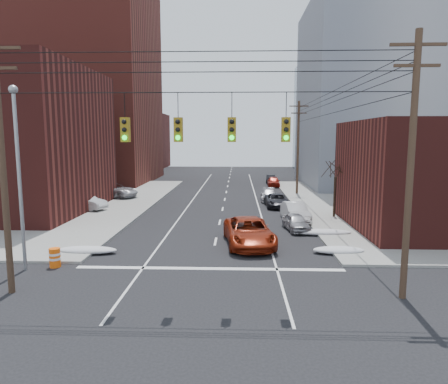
# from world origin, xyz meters

# --- Properties ---
(ground) EXTENTS (160.00, 160.00, 0.00)m
(ground) POSITION_xyz_m (0.00, 0.00, 0.00)
(ground) COLOR black
(ground) RESTS_ON ground
(building_brick_tall) EXTENTS (24.00, 20.00, 30.00)m
(building_brick_tall) POSITION_xyz_m (-24.00, 48.00, 15.00)
(building_brick_tall) COLOR maroon
(building_brick_tall) RESTS_ON ground
(building_brick_far) EXTENTS (22.00, 18.00, 12.00)m
(building_brick_far) POSITION_xyz_m (-26.00, 74.00, 6.00)
(building_brick_far) COLOR #4E1A17
(building_brick_far) RESTS_ON ground
(building_office) EXTENTS (22.00, 20.00, 25.00)m
(building_office) POSITION_xyz_m (22.00, 44.00, 12.50)
(building_office) COLOR gray
(building_office) RESTS_ON ground
(building_glass) EXTENTS (20.00, 18.00, 22.00)m
(building_glass) POSITION_xyz_m (24.00, 70.00, 11.00)
(building_glass) COLOR gray
(building_glass) RESTS_ON ground
(utility_pole_left) EXTENTS (2.20, 0.28, 11.00)m
(utility_pole_left) POSITION_xyz_m (-8.50, 3.00, 5.78)
(utility_pole_left) COLOR #473323
(utility_pole_left) RESTS_ON ground
(utility_pole_right) EXTENTS (2.20, 0.28, 11.00)m
(utility_pole_right) POSITION_xyz_m (8.50, 3.00, 5.78)
(utility_pole_right) COLOR #473323
(utility_pole_right) RESTS_ON ground
(utility_pole_far) EXTENTS (2.20, 0.28, 11.00)m
(utility_pole_far) POSITION_xyz_m (8.50, 34.00, 5.78)
(utility_pole_far) COLOR #473323
(utility_pole_far) RESTS_ON ground
(traffic_signals) EXTENTS (17.00, 0.42, 2.02)m
(traffic_signals) POSITION_xyz_m (0.10, 2.97, 7.17)
(traffic_signals) COLOR black
(traffic_signals) RESTS_ON ground
(street_light) EXTENTS (0.44, 0.44, 9.32)m
(street_light) POSITION_xyz_m (-9.50, 6.00, 5.54)
(street_light) COLOR gray
(street_light) RESTS_ON ground
(bare_tree) EXTENTS (2.09, 2.20, 4.93)m
(bare_tree) POSITION_xyz_m (9.59, 20.00, 2.32)
(bare_tree) COLOR black
(bare_tree) RESTS_ON ground
(snow_nw) EXTENTS (3.50, 1.08, 0.42)m
(snow_nw) POSITION_xyz_m (-7.40, 9.00, 0.21)
(snow_nw) COLOR silver
(snow_nw) RESTS_ON ground
(snow_ne) EXTENTS (3.00, 1.08, 0.42)m
(snow_ne) POSITION_xyz_m (7.40, 9.50, 0.21)
(snow_ne) COLOR silver
(snow_ne) RESTS_ON ground
(snow_east_far) EXTENTS (4.00, 1.08, 0.42)m
(snow_east_far) POSITION_xyz_m (7.40, 14.00, 0.21)
(snow_east_far) COLOR silver
(snow_east_far) RESTS_ON ground
(red_pickup) EXTENTS (3.52, 6.40, 1.70)m
(red_pickup) POSITION_xyz_m (2.17, 11.23, 0.85)
(red_pickup) COLOR maroon
(red_pickup) RESTS_ON ground
(parked_car_a) EXTENTS (1.95, 3.80, 1.24)m
(parked_car_a) POSITION_xyz_m (5.73, 15.36, 0.62)
(parked_car_a) COLOR #9D9DA1
(parked_car_a) RESTS_ON ground
(parked_car_b) EXTENTS (2.04, 4.78, 1.53)m
(parked_car_b) POSITION_xyz_m (6.15, 18.65, 0.77)
(parked_car_b) COLOR silver
(parked_car_b) RESTS_ON ground
(parked_car_c) EXTENTS (2.29, 4.70, 1.29)m
(parked_car_c) POSITION_xyz_m (5.28, 25.29, 0.64)
(parked_car_c) COLOR black
(parked_car_c) RESTS_ON ground
(parked_car_d) EXTENTS (1.88, 4.36, 1.25)m
(parked_car_d) POSITION_xyz_m (4.80, 29.14, 0.63)
(parked_car_d) COLOR #9E9EA2
(parked_car_d) RESTS_ON ground
(parked_car_e) EXTENTS (1.81, 4.16, 1.40)m
(parked_car_e) POSITION_xyz_m (6.40, 41.85, 0.70)
(parked_car_e) COLOR maroon
(parked_car_e) RESTS_ON ground
(parked_car_f) EXTENTS (1.69, 3.82, 1.22)m
(parked_car_f) POSITION_xyz_m (6.40, 46.49, 0.61)
(parked_car_f) COLOR black
(parked_car_f) RESTS_ON ground
(lot_car_a) EXTENTS (4.55, 2.88, 1.41)m
(lot_car_a) POSITION_xyz_m (-12.75, 22.51, 0.86)
(lot_car_a) COLOR silver
(lot_car_a) RESTS_ON sidewalk_nw
(lot_car_b) EXTENTS (6.10, 4.13, 1.55)m
(lot_car_b) POSITION_xyz_m (-12.43, 30.15, 0.93)
(lot_car_b) COLOR #ACACB0
(lot_car_b) RESTS_ON sidewalk_nw
(lot_car_c) EXTENTS (5.12, 2.11, 1.48)m
(lot_car_c) POSITION_xyz_m (-17.02, 18.08, 0.89)
(lot_car_c) COLOR black
(lot_car_c) RESTS_ON sidewalk_nw
(lot_car_d) EXTENTS (4.08, 2.55, 1.30)m
(lot_car_d) POSITION_xyz_m (-17.19, 28.01, 0.80)
(lot_car_d) COLOR #B8B8BD
(lot_car_d) RESTS_ON sidewalk_nw
(construction_barrel) EXTENTS (0.72, 0.72, 1.01)m
(construction_barrel) POSITION_xyz_m (-8.17, 6.50, 0.52)
(construction_barrel) COLOR #F85C0D
(construction_barrel) RESTS_ON ground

